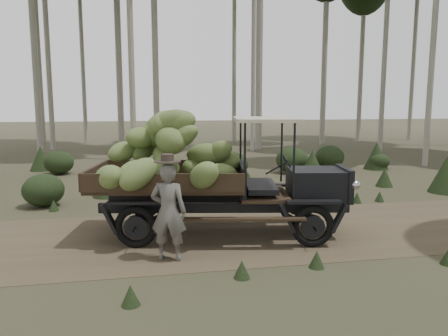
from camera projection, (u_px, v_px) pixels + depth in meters
The scene contains 5 objects.
ground at pixel (258, 233), 9.42m from camera, with size 120.00×120.00×0.00m, color #473D2B.
dirt_track at pixel (258, 232), 9.41m from camera, with size 70.00×4.00×0.01m, color brown.
banana_truck at pixel (196, 163), 9.05m from camera, with size 5.62×2.94×2.73m.
farmer at pixel (168, 211), 7.66m from camera, with size 0.74×0.60×1.90m.
undergrowth at pixel (163, 181), 12.81m from camera, with size 22.85×19.03×1.35m.
Camera 1 is at (-2.44, -8.80, 2.78)m, focal length 35.00 mm.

